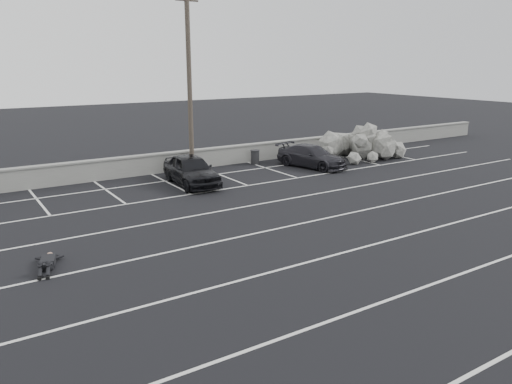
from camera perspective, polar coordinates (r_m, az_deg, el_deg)
ground at (r=16.63m, az=12.74°, el=-6.03°), size 120.00×120.00×0.00m
seawall at (r=27.71m, az=-8.18°, el=3.66°), size 50.00×0.45×1.06m
stall_lines at (r=19.72m, az=3.46°, el=-2.37°), size 36.00×20.05×0.01m
car_left at (r=24.23m, az=-7.41°, el=2.54°), size 2.02×4.38×1.45m
car_right at (r=28.30m, az=6.40°, el=4.09°), size 2.73×4.55×1.23m
utility_pole at (r=26.54m, az=-7.62°, el=12.30°), size 1.24×0.25×9.34m
trash_bin at (r=28.98m, az=-0.11°, el=4.03°), size 0.57×0.57×0.82m
riprap_pile at (r=31.56m, az=11.90°, el=5.02°), size 5.47×4.00×1.59m
person at (r=15.93m, az=-22.69°, el=-6.96°), size 2.06×2.62×0.43m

